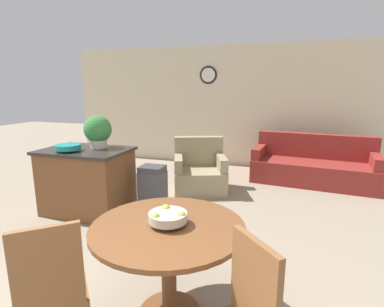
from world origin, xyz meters
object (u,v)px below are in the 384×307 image
(dining_table, at_px, (168,246))
(potted_plant, at_px, (98,131))
(fruit_bowl, at_px, (168,217))
(kitchen_island, at_px, (87,181))
(dining_chair_near_left, at_px, (51,288))
(trash_bin, at_px, (153,190))
(teal_bowl, at_px, (68,147))
(couch, at_px, (313,167))
(armchair, at_px, (200,173))

(dining_table, xyz_separation_m, potted_plant, (-1.75, 1.70, 0.58))
(fruit_bowl, xyz_separation_m, kitchen_island, (-1.88, 1.55, -0.37))
(dining_table, relative_size, dining_chair_near_left, 1.14)
(potted_plant, bearing_deg, fruit_bowl, -44.09)
(trash_bin, bearing_deg, dining_table, -61.51)
(dining_table, bearing_deg, dining_chair_near_left, -132.12)
(dining_chair_near_left, xyz_separation_m, teal_bowl, (-1.46, 1.96, 0.44))
(teal_bowl, bearing_deg, dining_table, -34.30)
(dining_table, bearing_deg, fruit_bowl, 142.39)
(kitchen_island, bearing_deg, couch, 37.83)
(kitchen_island, xyz_separation_m, teal_bowl, (-0.12, -0.19, 0.52))
(trash_bin, bearing_deg, couch, 44.61)
(dining_table, relative_size, trash_bin, 1.65)
(dining_chair_near_left, relative_size, potted_plant, 2.17)
(potted_plant, bearing_deg, kitchen_island, -130.16)
(teal_bowl, distance_m, trash_bin, 1.28)
(dining_table, height_order, armchair, armchair)
(trash_bin, bearing_deg, armchair, 72.92)
(potted_plant, relative_size, trash_bin, 0.66)
(dining_chair_near_left, height_order, armchair, dining_chair_near_left)
(kitchen_island, distance_m, armchair, 1.88)
(dining_chair_near_left, bearing_deg, trash_bin, 58.04)
(trash_bin, height_order, armchair, armchair)
(trash_bin, xyz_separation_m, couch, (2.27, 2.24, -0.04))
(dining_chair_near_left, height_order, potted_plant, potted_plant)
(armchair, bearing_deg, potted_plant, -153.18)
(dining_table, height_order, trash_bin, dining_table)
(teal_bowl, height_order, armchair, teal_bowl)
(fruit_bowl, height_order, potted_plant, potted_plant)
(dining_table, distance_m, fruit_bowl, 0.24)
(dining_table, height_order, dining_chair_near_left, dining_chair_near_left)
(dining_table, xyz_separation_m, armchair, (-0.61, 2.94, -0.29))
(couch, bearing_deg, kitchen_island, -135.93)
(dining_chair_near_left, distance_m, fruit_bowl, 0.86)
(trash_bin, bearing_deg, potted_plant, -173.96)
(armchair, bearing_deg, fruit_bowl, -98.69)
(dining_table, bearing_deg, teal_bowl, 145.70)
(teal_bowl, xyz_separation_m, potted_plant, (0.25, 0.33, 0.19))
(kitchen_island, height_order, armchair, kitchen_island)
(dining_table, distance_m, kitchen_island, 2.44)
(dining_table, height_order, fruit_bowl, fruit_bowl)
(dining_table, relative_size, fruit_bowl, 4.00)
(dining_table, height_order, couch, couch)
(fruit_bowl, distance_m, teal_bowl, 2.43)
(dining_table, distance_m, dining_chair_near_left, 0.81)
(teal_bowl, bearing_deg, trash_bin, 21.92)
(trash_bin, xyz_separation_m, armchair, (0.35, 1.15, -0.04))
(dining_table, bearing_deg, armchair, 101.80)
(fruit_bowl, bearing_deg, teal_bowl, 145.70)
(couch, height_order, armchair, armchair)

